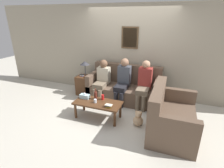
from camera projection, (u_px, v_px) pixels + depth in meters
The scene contains 15 objects.
ground_plane at pixel (118, 107), 4.66m from camera, with size 16.00×16.00×0.00m, color beige.
wall_back at pixel (130, 52), 5.04m from camera, with size 9.00×0.08×2.60m.
couch_main at pixel (124, 88), 5.00m from camera, with size 1.98×0.87×0.97m.
couch_side at pixel (170, 118), 3.56m from camera, with size 0.87×1.41×0.97m.
coffee_table at pixel (98, 104), 4.06m from camera, with size 1.10×0.51×0.41m.
side_table_with_lamp at pixel (85, 83), 5.33m from camera, with size 0.42×0.42×1.04m.
wine_bottle at pixel (96, 95), 4.14m from camera, with size 0.08×0.08×0.28m.
drinking_glass at pixel (95, 101), 4.00m from camera, with size 0.07×0.07×0.09m.
book_stack at pixel (109, 106), 3.80m from camera, with size 0.15×0.13×0.06m.
soda_can at pixel (103, 97), 4.14m from camera, with size 0.07×0.07×0.12m.
tissue_box at pixel (85, 96), 4.21m from camera, with size 0.23×0.12×0.15m.
person_left at pixel (102, 79), 4.91m from camera, with size 0.34×0.63×1.13m.
person_middle at pixel (123, 80), 4.75m from camera, with size 0.34×0.66×1.21m.
person_right at pixel (144, 83), 4.53m from camera, with size 0.34×0.61×1.21m.
teddy_bear at pixel (138, 119), 3.84m from camera, with size 0.22×0.22×0.35m.
Camera 1 is at (1.28, -3.91, 2.27)m, focal length 28.00 mm.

